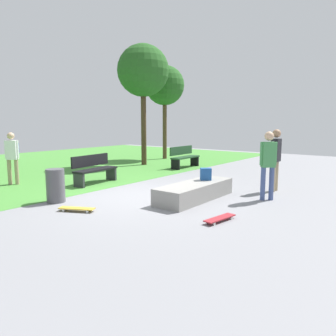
{
  "coord_description": "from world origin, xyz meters",
  "views": [
    {
      "loc": [
        -6.21,
        -5.83,
        1.96
      ],
      "look_at": [
        0.61,
        -0.56,
        0.73
      ],
      "focal_mm": 34.77,
      "sensor_mm": 36.0,
      "label": 1
    }
  ],
  "objects_px": {
    "park_bench_far_right": "(94,169)",
    "pedestrian_with_backpack": "(12,154)",
    "park_bench_center_lawn": "(184,156)",
    "skater_performing_trick": "(268,160)",
    "trash_bin": "(56,186)",
    "skateboard_by_ledge": "(220,218)",
    "tree_broad_elm": "(165,86)",
    "backpack_on_ledge": "(206,174)",
    "skater_watching": "(276,155)",
    "concrete_ledge": "(195,191)",
    "skateboard_spare": "(77,208)",
    "tree_leaning_ash": "(143,71)"
  },
  "relations": [
    {
      "from": "park_bench_far_right",
      "to": "pedestrian_with_backpack",
      "type": "xyz_separation_m",
      "value": [
        -1.65,
        1.89,
        0.49
      ]
    },
    {
      "from": "park_bench_far_right",
      "to": "park_bench_center_lawn",
      "type": "bearing_deg",
      "value": -2.3
    },
    {
      "from": "skater_performing_trick",
      "to": "trash_bin",
      "type": "bearing_deg",
      "value": 130.04
    },
    {
      "from": "skateboard_by_ledge",
      "to": "park_bench_far_right",
      "type": "relative_size",
      "value": 0.5
    },
    {
      "from": "tree_broad_elm",
      "to": "trash_bin",
      "type": "relative_size",
      "value": 5.9
    },
    {
      "from": "skateboard_by_ledge",
      "to": "park_bench_far_right",
      "type": "distance_m",
      "value": 5.26
    },
    {
      "from": "backpack_on_ledge",
      "to": "tree_broad_elm",
      "type": "distance_m",
      "value": 9.4
    },
    {
      "from": "tree_broad_elm",
      "to": "pedestrian_with_backpack",
      "type": "distance_m",
      "value": 9.03
    },
    {
      "from": "skater_watching",
      "to": "park_bench_center_lawn",
      "type": "relative_size",
      "value": 1.09
    },
    {
      "from": "skateboard_by_ledge",
      "to": "tree_broad_elm",
      "type": "height_order",
      "value": "tree_broad_elm"
    },
    {
      "from": "concrete_ledge",
      "to": "tree_broad_elm",
      "type": "relative_size",
      "value": 0.52
    },
    {
      "from": "skateboard_by_ledge",
      "to": "park_bench_center_lawn",
      "type": "distance_m",
      "value": 7.66
    },
    {
      "from": "skateboard_spare",
      "to": "tree_broad_elm",
      "type": "height_order",
      "value": "tree_broad_elm"
    },
    {
      "from": "concrete_ledge",
      "to": "tree_leaning_ash",
      "type": "distance_m",
      "value": 7.99
    },
    {
      "from": "skater_watching",
      "to": "tree_broad_elm",
      "type": "xyz_separation_m",
      "value": [
        4.54,
        7.54,
        2.76
      ]
    },
    {
      "from": "skater_watching",
      "to": "backpack_on_ledge",
      "type": "bearing_deg",
      "value": 142.86
    },
    {
      "from": "skateboard_spare",
      "to": "pedestrian_with_backpack",
      "type": "bearing_deg",
      "value": 80.0
    },
    {
      "from": "concrete_ledge",
      "to": "tree_leaning_ash",
      "type": "relative_size",
      "value": 0.47
    },
    {
      "from": "skater_watching",
      "to": "park_bench_far_right",
      "type": "height_order",
      "value": "skater_watching"
    },
    {
      "from": "tree_leaning_ash",
      "to": "trash_bin",
      "type": "height_order",
      "value": "tree_leaning_ash"
    },
    {
      "from": "skater_performing_trick",
      "to": "trash_bin",
      "type": "xyz_separation_m",
      "value": [
        -3.38,
        4.02,
        -0.6
      ]
    },
    {
      "from": "tree_leaning_ash",
      "to": "pedestrian_with_backpack",
      "type": "height_order",
      "value": "tree_leaning_ash"
    },
    {
      "from": "park_bench_center_lawn",
      "to": "tree_broad_elm",
      "type": "relative_size",
      "value": 0.33
    },
    {
      "from": "park_bench_center_lawn",
      "to": "park_bench_far_right",
      "type": "relative_size",
      "value": 0.98
    },
    {
      "from": "concrete_ledge",
      "to": "backpack_on_ledge",
      "type": "relative_size",
      "value": 7.83
    },
    {
      "from": "skateboard_by_ledge",
      "to": "trash_bin",
      "type": "xyz_separation_m",
      "value": [
        -1.07,
        3.95,
        0.35
      ]
    },
    {
      "from": "skater_performing_trick",
      "to": "tree_broad_elm",
      "type": "height_order",
      "value": "tree_broad_elm"
    },
    {
      "from": "park_bench_center_lawn",
      "to": "tree_leaning_ash",
      "type": "bearing_deg",
      "value": 100.43
    },
    {
      "from": "skateboard_spare",
      "to": "backpack_on_ledge",
      "type": "bearing_deg",
      "value": -25.02
    },
    {
      "from": "skater_watching",
      "to": "trash_bin",
      "type": "bearing_deg",
      "value": 140.0
    },
    {
      "from": "pedestrian_with_backpack",
      "to": "tree_broad_elm",
      "type": "bearing_deg",
      "value": 4.56
    },
    {
      "from": "skater_watching",
      "to": "park_bench_center_lawn",
      "type": "bearing_deg",
      "value": 63.54
    },
    {
      "from": "park_bench_center_lawn",
      "to": "trash_bin",
      "type": "distance_m",
      "value": 6.98
    },
    {
      "from": "pedestrian_with_backpack",
      "to": "skateboard_by_ledge",
      "type": "bearing_deg",
      "value": -85.53
    },
    {
      "from": "concrete_ledge",
      "to": "skateboard_spare",
      "type": "xyz_separation_m",
      "value": [
        -2.54,
        1.45,
        -0.15
      ]
    },
    {
      "from": "pedestrian_with_backpack",
      "to": "skater_performing_trick",
      "type": "bearing_deg",
      "value": -68.03
    },
    {
      "from": "concrete_ledge",
      "to": "park_bench_center_lawn",
      "type": "xyz_separation_m",
      "value": [
        4.59,
        3.54,
        0.27
      ]
    },
    {
      "from": "backpack_on_ledge",
      "to": "trash_bin",
      "type": "relative_size",
      "value": 0.39
    },
    {
      "from": "concrete_ledge",
      "to": "pedestrian_with_backpack",
      "type": "bearing_deg",
      "value": 107.82
    },
    {
      "from": "skateboard_by_ledge",
      "to": "backpack_on_ledge",
      "type": "bearing_deg",
      "value": 38.3
    },
    {
      "from": "skater_performing_trick",
      "to": "skater_watching",
      "type": "distance_m",
      "value": 1.17
    },
    {
      "from": "skater_performing_trick",
      "to": "skateboard_by_ledge",
      "type": "xyz_separation_m",
      "value": [
        -2.31,
        0.07,
        -0.95
      ]
    },
    {
      "from": "backpack_on_ledge",
      "to": "skateboard_by_ledge",
      "type": "height_order",
      "value": "backpack_on_ledge"
    },
    {
      "from": "skateboard_spare",
      "to": "tree_broad_elm",
      "type": "xyz_separation_m",
      "value": [
        9.29,
        4.85,
        3.72
      ]
    },
    {
      "from": "pedestrian_with_backpack",
      "to": "backpack_on_ledge",
      "type": "bearing_deg",
      "value": -67.31
    },
    {
      "from": "park_bench_center_lawn",
      "to": "tree_leaning_ash",
      "type": "distance_m",
      "value": 4.19
    },
    {
      "from": "tree_leaning_ash",
      "to": "skateboard_by_ledge",
      "type": "bearing_deg",
      "value": -128.38
    },
    {
      "from": "skateboard_spare",
      "to": "trash_bin",
      "type": "height_order",
      "value": "trash_bin"
    },
    {
      "from": "park_bench_far_right",
      "to": "tree_broad_elm",
      "type": "xyz_separation_m",
      "value": [
        6.9,
        2.57,
        3.31
      ]
    },
    {
      "from": "concrete_ledge",
      "to": "park_bench_center_lawn",
      "type": "height_order",
      "value": "park_bench_center_lawn"
    }
  ]
}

